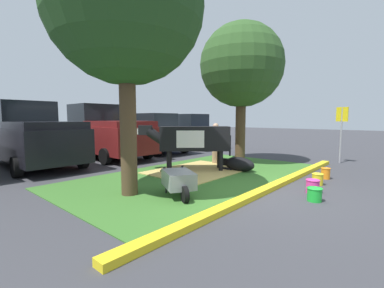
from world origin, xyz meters
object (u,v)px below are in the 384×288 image
(parking_sign, at_px, (342,124))
(bucket_yellow, at_px, (318,179))
(hatchback_white, at_px, (153,133))
(pickup_truck_black, at_px, (33,136))
(wheelbarrow, at_px, (179,180))
(bucket_pink, at_px, (313,186))
(cow_holstein, at_px, (191,139))
(person_handler, at_px, (216,142))
(sedan_silver, at_px, (187,131))
(bucket_green, at_px, (314,194))
(pickup_truck_maroon, at_px, (104,133))
(shade_tree_right, at_px, (242,66))
(bucket_orange, at_px, (326,173))
(shade_tree_left, at_px, (125,6))
(calf_lying, at_px, (238,164))

(parking_sign, relative_size, bucket_yellow, 7.17)
(parking_sign, distance_m, hatchback_white, 8.61)
(pickup_truck_black, xyz_separation_m, hatchback_white, (5.48, -0.31, -0.13))
(wheelbarrow, height_order, bucket_pink, wheelbarrow)
(wheelbarrow, distance_m, parking_sign, 7.72)
(cow_holstein, height_order, pickup_truck_black, pickup_truck_black)
(bucket_pink, relative_size, hatchback_white, 0.07)
(person_handler, distance_m, bucket_pink, 4.46)
(sedan_silver, bearing_deg, bucket_green, -122.61)
(cow_holstein, height_order, person_handler, person_handler)
(pickup_truck_maroon, bearing_deg, pickup_truck_black, -179.88)
(parking_sign, xyz_separation_m, hatchback_white, (-2.75, 8.14, -0.57))
(cow_holstein, height_order, hatchback_white, hatchback_white)
(shade_tree_right, xyz_separation_m, bucket_yellow, (-1.63, -3.36, -3.61))
(shade_tree_right, relative_size, sedan_silver, 1.22)
(bucket_pink, bearing_deg, bucket_orange, 5.68)
(person_handler, bearing_deg, bucket_green, -118.05)
(bucket_yellow, relative_size, pickup_truck_black, 0.06)
(wheelbarrow, distance_m, pickup_truck_black, 6.87)
(pickup_truck_maroon, bearing_deg, cow_holstein, -86.48)
(shade_tree_right, relative_size, pickup_truck_black, 0.99)
(bucket_orange, bearing_deg, shade_tree_left, 148.12)
(bucket_yellow, bearing_deg, wheelbarrow, 147.49)
(cow_holstein, bearing_deg, shade_tree_left, -165.12)
(bucket_orange, bearing_deg, cow_holstein, 113.83)
(cow_holstein, height_order, calf_lying, cow_holstein)
(bucket_green, bearing_deg, shade_tree_left, 124.98)
(pickup_truck_black, xyz_separation_m, pickup_truck_maroon, (2.91, 0.01, 0.00))
(shade_tree_right, distance_m, calf_lying, 3.91)
(pickup_truck_black, height_order, hatchback_white, pickup_truck_black)
(bucket_orange, height_order, sedan_silver, sedan_silver)
(shade_tree_right, bearing_deg, calf_lying, -150.80)
(shade_tree_left, distance_m, bucket_yellow, 6.33)
(bucket_yellow, distance_m, sedan_silver, 9.64)
(bucket_pink, bearing_deg, bucket_green, -160.13)
(person_handler, relative_size, sedan_silver, 0.36)
(wheelbarrow, relative_size, bucket_green, 4.77)
(calf_lying, bearing_deg, cow_holstein, 126.72)
(bucket_orange, bearing_deg, bucket_pink, -174.32)
(sedan_silver, bearing_deg, parking_sign, -89.95)
(bucket_pink, bearing_deg, shade_tree_left, 133.28)
(calf_lying, relative_size, parking_sign, 0.59)
(shade_tree_left, xyz_separation_m, cow_holstein, (3.08, 0.82, -3.11))
(person_handler, xyz_separation_m, bucket_green, (-2.29, -4.30, -0.70))
(bucket_yellow, bearing_deg, cow_holstein, 101.38)
(calf_lying, xyz_separation_m, sedan_silver, (4.06, 6.07, 0.75))
(wheelbarrow, xyz_separation_m, parking_sign, (7.45, -1.67, 1.17))
(bucket_pink, relative_size, pickup_truck_black, 0.06)
(bucket_yellow, height_order, pickup_truck_black, pickup_truck_black)
(pickup_truck_black, bearing_deg, bucket_orange, -60.90)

